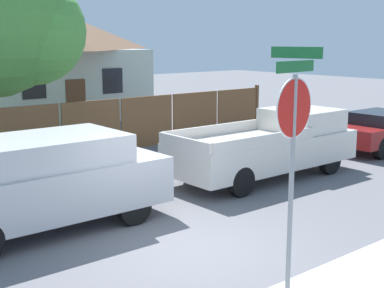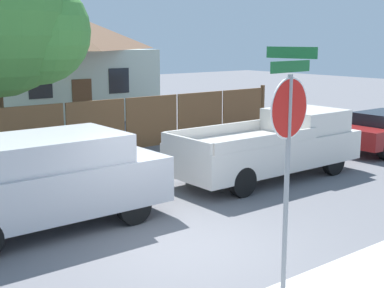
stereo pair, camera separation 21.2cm
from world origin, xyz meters
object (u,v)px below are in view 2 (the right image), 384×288
(oak_tree, at_px, (0,18))
(orange_pickup, at_px, (273,146))
(red_suv, at_px, (41,179))
(house, at_px, (46,59))
(stop_sign, at_px, (288,132))

(oak_tree, distance_m, orange_pickup, 8.94)
(orange_pickup, bearing_deg, red_suv, 179.93)
(house, distance_m, stop_sign, 20.19)
(oak_tree, bearing_deg, stop_sign, -91.27)
(house, distance_m, oak_tree, 9.28)
(house, height_order, orange_pickup, house)
(house, bearing_deg, stop_sign, -104.17)
(house, height_order, red_suv, house)
(red_suv, distance_m, stop_sign, 5.36)
(oak_tree, xyz_separation_m, red_suv, (-1.72, -6.75, -3.29))
(stop_sign, bearing_deg, house, 68.50)
(orange_pickup, xyz_separation_m, stop_sign, (-5.01, -4.96, 1.58))
(red_suv, xyz_separation_m, orange_pickup, (6.47, 0.00, -0.14))
(oak_tree, xyz_separation_m, orange_pickup, (4.75, -6.75, -3.43))
(orange_pickup, bearing_deg, house, 90.19)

